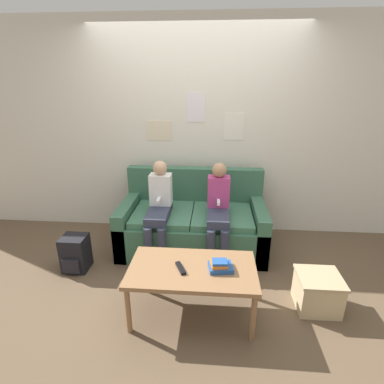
% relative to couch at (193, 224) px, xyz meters
% --- Properties ---
extents(ground_plane, '(10.00, 10.00, 0.00)m').
position_rel_couch_xyz_m(ground_plane, '(0.00, -0.56, -0.29)').
color(ground_plane, brown).
extents(wall_back, '(8.00, 0.06, 2.60)m').
position_rel_couch_xyz_m(wall_back, '(-0.00, 0.52, 1.01)').
color(wall_back, silver).
rests_on(wall_back, ground_plane).
extents(couch, '(1.66, 0.87, 0.89)m').
position_rel_couch_xyz_m(couch, '(0.00, 0.00, 0.00)').
color(couch, '#38664C').
rests_on(couch, ground_plane).
extents(coffee_table, '(1.05, 0.59, 0.45)m').
position_rel_couch_xyz_m(coffee_table, '(0.08, -1.12, 0.12)').
color(coffee_table, '#8E6642').
rests_on(coffee_table, ground_plane).
extents(person_left, '(0.24, 0.59, 1.07)m').
position_rel_couch_xyz_m(person_left, '(-0.36, -0.21, 0.31)').
color(person_left, '#33384C').
rests_on(person_left, ground_plane).
extents(person_right, '(0.24, 0.59, 1.06)m').
position_rel_couch_xyz_m(person_right, '(0.29, -0.21, 0.30)').
color(person_right, '#33384C').
rests_on(person_right, ground_plane).
extents(tv_remote, '(0.11, 0.17, 0.02)m').
position_rel_couch_xyz_m(tv_remote, '(-0.01, -1.15, 0.18)').
color(tv_remote, black).
rests_on(tv_remote, coffee_table).
extents(book_stack, '(0.21, 0.18, 0.09)m').
position_rel_couch_xyz_m(book_stack, '(0.30, -1.13, 0.20)').
color(book_stack, '#23519E').
rests_on(book_stack, coffee_table).
extents(storage_box, '(0.37, 0.36, 0.32)m').
position_rel_couch_xyz_m(storage_box, '(1.17, -0.97, -0.13)').
color(storage_box, '#CCB284').
rests_on(storage_box, ground_plane).
extents(backpack, '(0.25, 0.27, 0.38)m').
position_rel_couch_xyz_m(backpack, '(-1.19, -0.58, -0.10)').
color(backpack, black).
rests_on(backpack, ground_plane).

